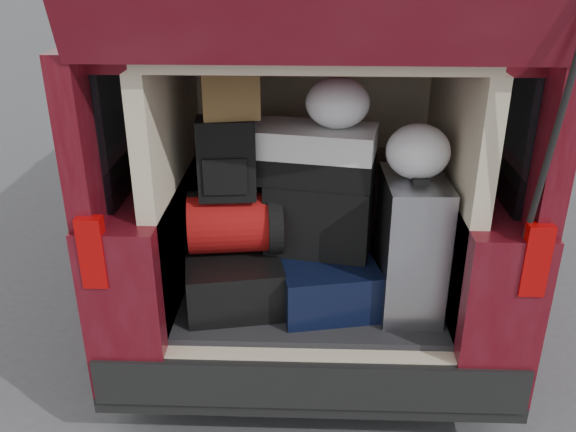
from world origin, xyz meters
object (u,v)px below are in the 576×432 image
black_soft_case (319,215)px  black_hardshell (233,271)px  navy_hardshell (324,277)px  silver_roller (410,245)px  twotone_duffel (313,154)px  backpack (227,159)px  red_duffel (235,222)px

black_soft_case → black_hardshell: bearing=-163.0°
navy_hardshell → black_soft_case: black_soft_case is taller
black_hardshell → silver_roller: (0.83, -0.08, 0.20)m
black_hardshell → twotone_duffel: (0.38, 0.06, 0.58)m
black_soft_case → backpack: bearing=-160.0°
black_soft_case → backpack: size_ratio=1.31×
backpack → navy_hardshell: bearing=-6.3°
black_hardshell → red_duffel: size_ratio=1.39×
navy_hardshell → black_soft_case: 0.30m
navy_hardshell → silver_roller: (0.39, -0.05, 0.21)m
silver_roller → twotone_duffel: bearing=160.7°
black_hardshell → navy_hardshell: black_hardshell is taller
black_hardshell → black_soft_case: size_ratio=1.25×
navy_hardshell → black_hardshell: bearing=165.4°
black_hardshell → backpack: bearing=-102.8°
navy_hardshell → backpack: (-0.45, 0.01, 0.59)m
silver_roller → backpack: bearing=174.5°
twotone_duffel → silver_roller: bearing=-7.2°
red_duffel → backpack: 0.33m
silver_roller → red_duffel: bearing=172.4°
backpack → silver_roller: bearing=-9.6°
black_hardshell → twotone_duffel: size_ratio=1.07×
red_duffel → backpack: bearing=-136.8°
navy_hardshell → backpack: backpack is taller
backpack → twotone_duffel: backpack is taller
red_duffel → backpack: (-0.02, -0.03, 0.32)m
black_soft_case → backpack: (-0.42, -0.07, 0.30)m
navy_hardshell → black_soft_case: bearing=99.6°
silver_roller → twotone_duffel: size_ratio=1.15×
black_hardshell → black_soft_case: bearing=-4.2°
twotone_duffel → black_hardshell: bearing=-159.9°
red_duffel → twotone_duffel: 0.49m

